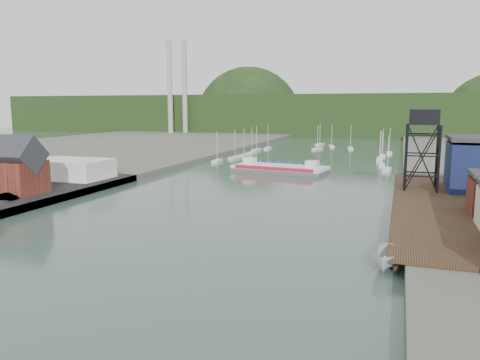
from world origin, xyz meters
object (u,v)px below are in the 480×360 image
Objects in this scene: harbor_building at (11,171)px; motorboat at (386,259)px; lift_tower at (424,122)px; chain_ferry at (280,168)px.

harbor_building is 1.83× the size of motorboat.
lift_tower reaches higher than harbor_building.
harbor_building is 74.14m from motorboat.
lift_tower is at bearing -30.84° from chain_ferry.
harbor_building reaches higher than motorboat.
chain_ferry reaches higher than motorboat.
motorboat is (31.40, -74.30, 0.20)m from chain_ferry.
chain_ferry is at bearing 141.55° from lift_tower.
motorboat is at bearing -96.39° from lift_tower.
harbor_building is at bearing 171.45° from motorboat.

